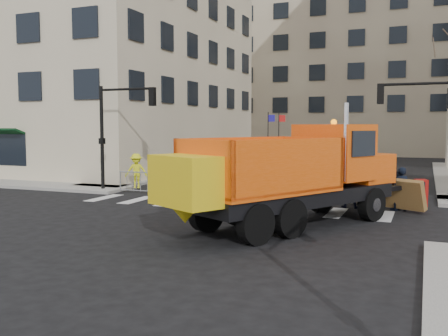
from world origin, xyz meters
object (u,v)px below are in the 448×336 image
at_px(cop_a, 401,189).
at_px(cop_c, 397,191).
at_px(newspaper_box, 421,193).
at_px(cop_b, 348,184).
at_px(worker, 136,171).
at_px(plow_truck, 289,172).

bearing_deg(cop_a, cop_c, -16.78).
relative_size(cop_a, newspaper_box, 1.59).
xyz_separation_m(cop_c, newspaper_box, (0.88, 0.38, -0.09)).
bearing_deg(cop_b, cop_c, -179.64).
distance_m(worker, newspaper_box, 13.81).
height_order(cop_b, newspaper_box, cop_b).
relative_size(cop_b, cop_c, 1.26).
height_order(cop_a, newspaper_box, cop_a).
xyz_separation_m(cop_a, cop_b, (-2.06, 0.00, 0.12)).
bearing_deg(worker, plow_truck, -56.89).
height_order(cop_b, worker, cop_b).
height_order(plow_truck, newspaper_box, plow_truck).
bearing_deg(cop_a, worker, -22.34).
relative_size(cop_a, cop_c, 1.11).
distance_m(cop_a, cop_c, 0.17).
xyz_separation_m(cop_b, cop_c, (1.91, 0.00, -0.21)).
distance_m(cop_b, newspaper_box, 2.83).
distance_m(plow_truck, cop_a, 5.92).
relative_size(plow_truck, worker, 5.96).
xyz_separation_m(plow_truck, cop_c, (3.16, 4.81, -1.05)).
height_order(worker, newspaper_box, worker).
bearing_deg(cop_a, cop_b, -16.78).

